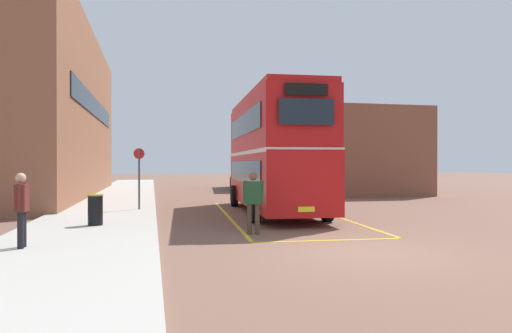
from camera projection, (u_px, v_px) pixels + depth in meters
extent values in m
plane|color=brown|center=(241.00, 201.00, 24.62)|extent=(135.60, 135.60, 0.00)
cube|color=#B2ADA3|center=(118.00, 199.00, 25.53)|extent=(4.00, 57.60, 0.14)
cube|color=brown|center=(35.00, 115.00, 27.97)|extent=(6.96, 23.78, 9.98)
cube|color=#19232D|center=(96.00, 108.00, 28.74)|extent=(0.06, 18.07, 1.10)
cube|color=brown|center=(343.00, 153.00, 33.75)|extent=(6.92, 12.71, 5.58)
cube|color=#232D38|center=(297.00, 149.00, 32.98)|extent=(0.06, 9.66, 1.10)
cylinder|color=black|center=(234.00, 196.00, 21.73)|extent=(0.34, 1.01, 1.00)
cylinder|color=black|center=(287.00, 195.00, 22.15)|extent=(0.34, 1.01, 1.00)
cylinder|color=black|center=(255.00, 208.00, 15.72)|extent=(0.34, 1.01, 1.00)
cylinder|color=black|center=(327.00, 207.00, 16.13)|extent=(0.34, 1.01, 1.00)
cube|color=#B71414|center=(274.00, 179.00, 18.93)|extent=(3.04, 9.95, 2.10)
cube|color=#B71414|center=(274.00, 127.00, 18.91)|extent=(3.02, 9.76, 2.10)
cube|color=#B71414|center=(274.00, 99.00, 18.91)|extent=(2.92, 9.65, 0.20)
cube|color=white|center=(274.00, 153.00, 18.92)|extent=(3.06, 9.86, 0.14)
cube|color=#19232D|center=(243.00, 172.00, 18.72)|extent=(0.50, 8.05, 0.84)
cube|color=#19232D|center=(243.00, 125.00, 18.71)|extent=(0.50, 8.05, 0.84)
cube|color=#19232D|center=(303.00, 171.00, 19.13)|extent=(0.50, 8.05, 0.84)
cube|color=#19232D|center=(304.00, 125.00, 19.12)|extent=(0.50, 8.05, 0.84)
cube|color=#19232D|center=(306.00, 112.00, 14.04)|extent=(1.73, 0.14, 0.80)
cube|color=black|center=(306.00, 89.00, 14.04)|extent=(1.36, 0.12, 0.36)
cube|color=#19232D|center=(255.00, 168.00, 23.79)|extent=(1.97, 0.15, 1.00)
cube|color=yellow|center=(306.00, 209.00, 14.06)|extent=(0.52, 0.06, 0.16)
cylinder|color=black|center=(232.00, 182.00, 38.96)|extent=(0.36, 0.94, 0.92)
cylinder|color=black|center=(262.00, 182.00, 39.24)|extent=(0.36, 0.94, 0.92)
cylinder|color=black|center=(236.00, 185.00, 33.83)|extent=(0.36, 0.94, 0.92)
cylinder|color=black|center=(270.00, 185.00, 34.11)|extent=(0.36, 0.94, 0.92)
cube|color=navy|center=(250.00, 169.00, 36.53)|extent=(3.40, 8.81, 2.60)
cube|color=silver|center=(250.00, 152.00, 36.52)|extent=(3.21, 8.45, 0.12)
cube|color=#19232D|center=(234.00, 164.00, 36.39)|extent=(0.79, 6.84, 0.96)
cube|color=#19232D|center=(265.00, 164.00, 36.66)|extent=(0.79, 6.84, 0.96)
cube|color=#19232D|center=(245.00, 165.00, 40.82)|extent=(1.96, 0.26, 1.10)
cylinder|color=#473828|center=(257.00, 219.00, 13.19)|extent=(0.14, 0.14, 0.86)
cylinder|color=#473828|center=(249.00, 219.00, 13.23)|extent=(0.14, 0.14, 0.86)
cube|color=#1E4728|center=(253.00, 193.00, 13.21)|extent=(0.55, 0.40, 0.65)
cylinder|color=#1E4728|center=(262.00, 192.00, 13.16)|extent=(0.09, 0.09, 0.62)
cylinder|color=#1E4728|center=(245.00, 192.00, 13.25)|extent=(0.09, 0.09, 0.62)
sphere|color=brown|center=(253.00, 176.00, 13.18)|extent=(0.23, 0.23, 0.23)
cylinder|color=black|center=(21.00, 230.00, 10.21)|extent=(0.14, 0.14, 0.81)
cylinder|color=black|center=(23.00, 229.00, 10.41)|extent=(0.14, 0.14, 0.81)
cube|color=#591E19|center=(22.00, 198.00, 10.30)|extent=(0.23, 0.48, 0.61)
cylinder|color=#591E19|center=(19.00, 197.00, 10.07)|extent=(0.09, 0.09, 0.58)
cylinder|color=#591E19|center=(24.00, 196.00, 10.53)|extent=(0.09, 0.09, 0.58)
sphere|color=tan|center=(21.00, 178.00, 10.30)|extent=(0.22, 0.22, 0.22)
cylinder|color=black|center=(95.00, 210.00, 14.10)|extent=(0.44, 0.44, 0.90)
cylinder|color=olive|center=(95.00, 195.00, 14.10)|extent=(0.47, 0.47, 0.04)
cylinder|color=#4C4C51|center=(139.00, 179.00, 18.99)|extent=(0.08, 0.08, 2.47)
cylinder|color=red|center=(139.00, 154.00, 18.99)|extent=(0.44, 0.07, 0.44)
cube|color=gold|center=(228.00, 216.00, 17.65)|extent=(0.81, 11.82, 0.01)
cube|color=gold|center=(330.00, 214.00, 18.31)|extent=(0.81, 11.82, 0.01)
cube|color=gold|center=(329.00, 240.00, 12.14)|extent=(4.19, 0.36, 0.01)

